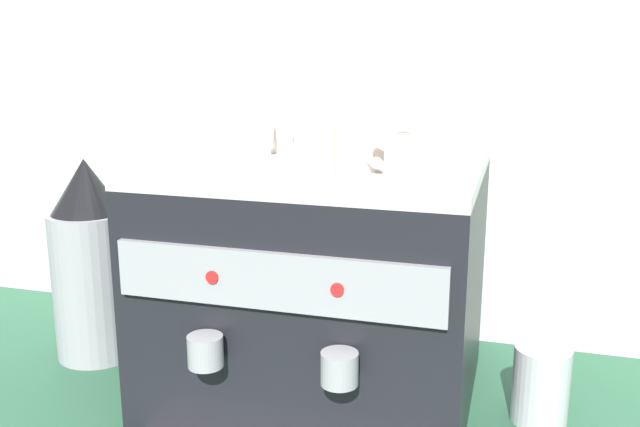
# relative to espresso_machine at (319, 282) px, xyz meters

# --- Properties ---
(ground_plane) EXTENTS (4.00, 4.00, 0.00)m
(ground_plane) POSITION_rel_espresso_machine_xyz_m (0.00, 0.00, -0.23)
(ground_plane) COLOR #28563D
(tiled_backsplash_wall) EXTENTS (2.80, 0.03, 0.96)m
(tiled_backsplash_wall) POSITION_rel_espresso_machine_xyz_m (0.00, 0.35, 0.26)
(tiled_backsplash_wall) COLOR silver
(tiled_backsplash_wall) RESTS_ON ground_plane
(espresso_machine) EXTENTS (0.56, 0.59, 0.45)m
(espresso_machine) POSITION_rel_espresso_machine_xyz_m (0.00, 0.00, 0.00)
(espresso_machine) COLOR black
(espresso_machine) RESTS_ON ground_plane
(ceramic_cup_0) EXTENTS (0.06, 0.10, 0.07)m
(ceramic_cup_0) POSITION_rel_espresso_machine_xyz_m (-0.11, 0.07, 0.26)
(ceramic_cup_0) COLOR beige
(ceramic_cup_0) RESTS_ON espresso_machine
(ceramic_cup_1) EXTENTS (0.07, 0.11, 0.07)m
(ceramic_cup_1) POSITION_rel_espresso_machine_xyz_m (0.12, 0.05, 0.26)
(ceramic_cup_1) COLOR beige
(ceramic_cup_1) RESTS_ON espresso_machine
(ceramic_cup_2) EXTENTS (0.06, 0.10, 0.06)m
(ceramic_cup_2) POSITION_rel_espresso_machine_xyz_m (-0.02, -0.03, 0.26)
(ceramic_cup_2) COLOR beige
(ceramic_cup_2) RESTS_ON espresso_machine
(ceramic_cup_3) EXTENTS (0.09, 0.08, 0.08)m
(ceramic_cup_3) POSITION_rel_espresso_machine_xyz_m (0.04, -0.17, 0.27)
(ceramic_cup_3) COLOR beige
(ceramic_cup_3) RESTS_ON espresso_machine
(ceramic_cup_4) EXTENTS (0.09, 0.06, 0.06)m
(ceramic_cup_4) POSITION_rel_espresso_machine_xyz_m (0.17, -0.11, 0.26)
(ceramic_cup_4) COLOR beige
(ceramic_cup_4) RESTS_ON espresso_machine
(ceramic_cup_5) EXTENTS (0.11, 0.07, 0.08)m
(ceramic_cup_5) POSITION_rel_espresso_machine_xyz_m (0.11, -0.05, 0.27)
(ceramic_cup_5) COLOR beige
(ceramic_cup_5) RESTS_ON espresso_machine
(ceramic_bowl_0) EXTENTS (0.12, 0.12, 0.03)m
(ceramic_bowl_0) POSITION_rel_espresso_machine_xyz_m (-0.14, -0.13, 0.24)
(ceramic_bowl_0) COLOR white
(ceramic_bowl_0) RESTS_ON espresso_machine
(ceramic_bowl_1) EXTENTS (0.09, 0.09, 0.04)m
(ceramic_bowl_1) POSITION_rel_espresso_machine_xyz_m (0.20, 0.00, 0.25)
(ceramic_bowl_1) COLOR white
(ceramic_bowl_1) RESTS_ON espresso_machine
(ceramic_bowl_2) EXTENTS (0.13, 0.13, 0.03)m
(ceramic_bowl_2) POSITION_rel_espresso_machine_xyz_m (-0.00, 0.08, 0.24)
(ceramic_bowl_2) COLOR white
(ceramic_bowl_2) RESTS_ON espresso_machine
(coffee_grinder) EXTENTS (0.17, 0.17, 0.43)m
(coffee_grinder) POSITION_rel_espresso_machine_xyz_m (-0.51, 0.04, -0.02)
(coffee_grinder) COLOR #939399
(coffee_grinder) RESTS_ON ground_plane
(milk_pitcher) EXTENTS (0.10, 0.10, 0.14)m
(milk_pitcher) POSITION_rel_espresso_machine_xyz_m (0.40, 0.02, -0.16)
(milk_pitcher) COLOR #B7B7BC
(milk_pitcher) RESTS_ON ground_plane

